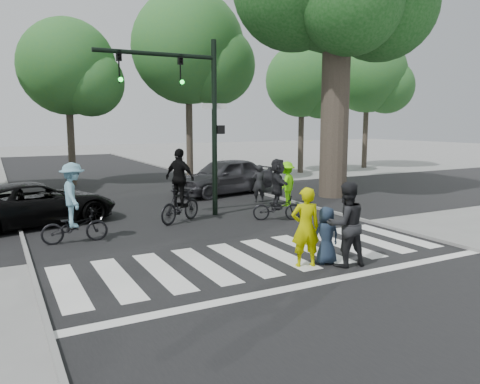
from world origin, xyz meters
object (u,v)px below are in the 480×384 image
object	(u,v)px
cyclist_left	(74,208)
cyclist_mid	(180,192)
pedestrian_woman	(305,227)
pedestrian_child	(326,236)
pedestrian_adult	(346,224)
car_suv	(36,204)
car_grey	(224,176)
cyclist_right	(277,193)
traffic_signal	(191,103)

from	to	relation	value
cyclist_left	cyclist_mid	distance (m)	3.65
pedestrian_woman	pedestrian_child	xyz separation A→B (m)	(0.54, -0.07, -0.24)
pedestrian_adult	car_suv	xyz separation A→B (m)	(-5.84, 7.97, -0.28)
pedestrian_child	car_grey	bearing A→B (deg)	-94.92
pedestrian_adult	cyclist_right	distance (m)	5.14
cyclist_mid	car_suv	world-z (taller)	cyclist_mid
cyclist_left	car_suv	bearing A→B (deg)	103.92
cyclist_right	pedestrian_woman	bearing A→B (deg)	-115.29
pedestrian_adult	car_grey	world-z (taller)	pedestrian_adult
car_suv	cyclist_left	bearing A→B (deg)	-179.37
pedestrian_child	car_grey	xyz separation A→B (m)	(2.55, 10.57, 0.15)
cyclist_mid	car_grey	xyz separation A→B (m)	(3.91, 4.73, -0.17)
pedestrian_adult	cyclist_left	size ratio (longest dim) A/B	0.88
pedestrian_child	cyclist_right	size ratio (longest dim) A/B	0.65
pedestrian_woman	cyclist_right	world-z (taller)	cyclist_right
traffic_signal	pedestrian_woman	distance (m)	7.02
car_suv	car_grey	xyz separation A→B (m)	(8.11, 2.94, 0.13)
traffic_signal	cyclist_right	size ratio (longest dim) A/B	2.90
pedestrian_adult	pedestrian_child	bearing A→B (deg)	-40.29
traffic_signal	car_grey	world-z (taller)	traffic_signal
traffic_signal	pedestrian_adult	bearing A→B (deg)	-81.74
car_grey	car_suv	bearing A→B (deg)	-82.64
pedestrian_adult	cyclist_right	bearing A→B (deg)	-96.08
cyclist_left	car_grey	world-z (taller)	cyclist_left
pedestrian_woman	cyclist_mid	bearing A→B (deg)	-64.06
pedestrian_child	car_suv	xyz separation A→B (m)	(-5.56, 7.63, 0.02)
traffic_signal	pedestrian_adult	size ratio (longest dim) A/B	3.09
pedestrian_woman	cyclist_right	distance (m)	5.05
cyclist_left	pedestrian_woman	bearing A→B (deg)	-47.31
pedestrian_woman	pedestrian_child	bearing A→B (deg)	-169.29
cyclist_left	traffic_signal	bearing A→B (deg)	22.22
pedestrian_child	cyclist_right	world-z (taller)	cyclist_right
pedestrian_woman	cyclist_mid	world-z (taller)	cyclist_mid
pedestrian_adult	car_suv	bearing A→B (deg)	-44.83
pedestrian_adult	cyclist_mid	bearing A→B (deg)	-66.16
pedestrian_adult	cyclist_mid	size ratio (longest dim) A/B	0.80
traffic_signal	car_grey	xyz separation A→B (m)	(3.25, 4.16, -3.08)
pedestrian_child	pedestrian_adult	world-z (taller)	pedestrian_adult
pedestrian_child	cyclist_mid	distance (m)	6.01
pedestrian_woman	car_grey	bearing A→B (deg)	-88.56
pedestrian_woman	car_grey	xyz separation A→B (m)	(3.10, 10.50, -0.09)
traffic_signal	car_grey	size ratio (longest dim) A/B	1.24
pedestrian_woman	car_suv	bearing A→B (deg)	-38.59
pedestrian_child	pedestrian_adult	distance (m)	0.53
pedestrian_child	cyclist_mid	bearing A→B (deg)	-68.23
pedestrian_woman	car_suv	distance (m)	9.08
cyclist_mid	traffic_signal	bearing A→B (deg)	40.60
cyclist_left	cyclist_mid	xyz separation A→B (m)	(3.47, 1.12, 0.04)
pedestrian_child	cyclist_left	bearing A→B (deg)	-35.66
pedestrian_child	cyclist_left	xyz separation A→B (m)	(-4.83, 4.72, 0.28)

